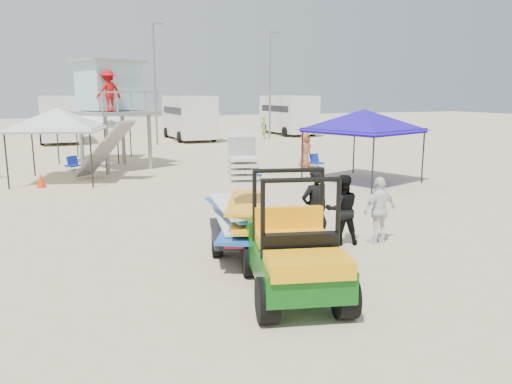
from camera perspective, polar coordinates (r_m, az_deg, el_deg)
name	(u,v)px	position (r m, az deg, el deg)	size (l,w,h in m)	color
ground	(296,304)	(8.49, 4.61, -12.59)	(140.00, 140.00, 0.00)	beige
utility_cart	(294,241)	(8.48, 4.31, -5.59)	(2.02, 3.02, 2.10)	#0C4F10
surf_trailer	(245,212)	(10.56, -1.31, -2.32)	(1.91, 2.79, 2.34)	black
man_left	(315,210)	(10.92, 6.73, -2.04)	(0.68, 0.45, 1.87)	black
man_mid	(342,210)	(11.58, 9.81, -2.00)	(0.79, 0.61, 1.62)	black
man_right	(380,210)	(11.85, 13.94, -2.03)	(0.91, 0.38, 1.55)	white
lifeguard_tower	(110,90)	(23.73, -16.31, 11.08)	(3.96, 3.96, 4.77)	gray
canopy_blue	(364,113)	(19.74, 12.24, 8.81)	(4.42, 4.42, 3.23)	black
canopy_white_a	(57,112)	(20.95, -21.80, 8.52)	(3.86, 3.86, 3.28)	black
canopy_white_c	(94,111)	(27.12, -17.99, 8.76)	(3.94, 3.94, 3.07)	black
cone_far	(41,181)	(20.10, -23.37, 1.19)	(0.34, 0.34, 0.50)	#FF3408
beach_chair_a	(73,163)	(24.14, -20.23, 3.10)	(0.73, 0.83, 0.64)	#0D2093
beach_chair_b	(315,161)	(23.66, 6.81, 3.56)	(0.68, 0.74, 0.64)	#1027B1
beach_chair_c	(253,173)	(19.95, -0.35, 2.23)	(0.73, 0.84, 0.64)	#1040B3
rv_mid_left	(60,117)	(38.46, -21.52, 8.00)	(2.65, 6.50, 3.25)	silver
rv_mid_right	(188,116)	(38.17, -7.72, 8.66)	(2.64, 7.00, 3.25)	silver
rv_far_right	(288,113)	(42.69, 3.68, 8.99)	(2.64, 6.60, 3.25)	silver
light_pole_left	(155,85)	(34.55, -11.46, 11.93)	(0.14, 0.14, 8.00)	slate
light_pole_right	(270,86)	(38.69, 1.60, 12.04)	(0.14, 0.14, 8.00)	slate
distant_beachgoers	(168,146)	(25.48, -10.06, 5.17)	(18.98, 15.76, 1.79)	#A0CB4C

